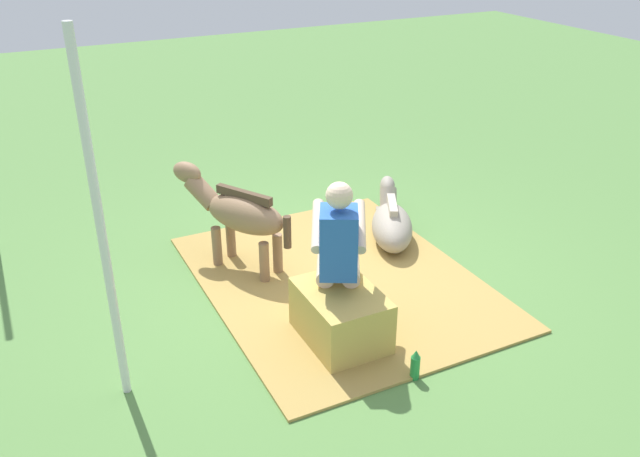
% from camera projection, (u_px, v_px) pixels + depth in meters
% --- Properties ---
extents(ground_plane, '(24.00, 24.00, 0.00)m').
position_uv_depth(ground_plane, '(323.00, 275.00, 6.20)').
color(ground_plane, '#568442').
extents(hay_patch, '(2.94, 2.32, 0.02)m').
position_uv_depth(hay_patch, '(339.00, 280.00, 6.08)').
color(hay_patch, '#AD8C47').
rests_on(hay_patch, ground).
extents(hay_bale, '(0.74, 0.55, 0.45)m').
position_uv_depth(hay_bale, '(341.00, 316.00, 5.18)').
color(hay_bale, tan).
rests_on(hay_bale, ground).
extents(person_seated, '(0.72, 0.60, 1.33)m').
position_uv_depth(person_seated, '(338.00, 250.00, 5.10)').
color(person_seated, beige).
rests_on(person_seated, ground).
extents(pony_standing, '(1.21, 0.84, 0.93)m').
position_uv_depth(pony_standing, '(237.00, 213.00, 6.08)').
color(pony_standing, '#8C6B4C').
rests_on(pony_standing, ground).
extents(pony_lying, '(1.31, 0.87, 0.42)m').
position_uv_depth(pony_lying, '(391.00, 222.00, 6.77)').
color(pony_lying, gray).
rests_on(pony_lying, ground).
extents(soda_bottle, '(0.07, 0.07, 0.25)m').
position_uv_depth(soda_bottle, '(415.00, 365.00, 4.81)').
color(soda_bottle, '#268C3F').
rests_on(soda_bottle, ground).
extents(tent_pole_left, '(0.06, 0.06, 2.54)m').
position_uv_depth(tent_pole_left, '(101.00, 230.00, 4.18)').
color(tent_pole_left, silver).
rests_on(tent_pole_left, ground).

